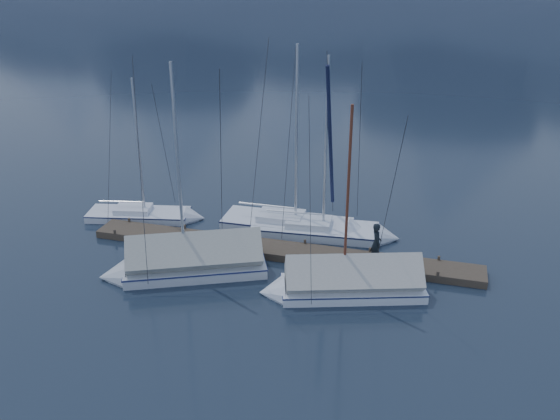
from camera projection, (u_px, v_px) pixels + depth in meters
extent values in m
plane|color=black|center=(268.00, 275.00, 25.29)|extent=(1000.00, 1000.00, 0.00)
cube|color=#382D23|center=(280.00, 251.00, 26.99)|extent=(18.00, 1.50, 0.34)
cube|color=black|center=(160.00, 239.00, 28.55)|extent=(3.00, 1.30, 0.30)
cube|color=black|center=(280.00, 255.00, 27.08)|extent=(3.00, 1.30, 0.30)
cube|color=black|center=(413.00, 272.00, 25.61)|extent=(3.00, 1.30, 0.30)
cylinder|color=#382D23|center=(129.00, 221.00, 29.49)|extent=(0.12, 0.12, 0.35)
cylinder|color=#382D23|center=(115.00, 233.00, 28.26)|extent=(0.12, 0.12, 0.35)
cylinder|color=#382D23|center=(185.00, 228.00, 28.76)|extent=(0.12, 0.12, 0.35)
cylinder|color=#382D23|center=(173.00, 241.00, 27.53)|extent=(0.12, 0.12, 0.35)
cylinder|color=#382D23|center=(243.00, 236.00, 28.03)|extent=(0.12, 0.12, 0.35)
cylinder|color=#382D23|center=(233.00, 249.00, 26.79)|extent=(0.12, 0.12, 0.35)
cylinder|color=#382D23|center=(305.00, 243.00, 27.29)|extent=(0.12, 0.12, 0.35)
cylinder|color=#382D23|center=(298.00, 257.00, 26.06)|extent=(0.12, 0.12, 0.35)
cylinder|color=#382D23|center=(370.00, 251.00, 26.56)|extent=(0.12, 0.12, 0.35)
cylinder|color=#382D23|center=(366.00, 266.00, 25.32)|extent=(0.12, 0.12, 0.35)
cylinder|color=#382D23|center=(439.00, 260.00, 25.83)|extent=(0.12, 0.12, 0.35)
cylinder|color=#382D23|center=(438.00, 275.00, 24.59)|extent=(0.12, 0.12, 0.35)
cube|color=silver|center=(139.00, 216.00, 30.67)|extent=(5.39, 2.73, 0.57)
cube|color=silver|center=(139.00, 221.00, 30.77)|extent=(4.48, 1.82, 0.26)
cube|color=#161C43|center=(138.00, 212.00, 30.57)|extent=(5.45, 2.76, 0.05)
cone|color=silver|center=(195.00, 218.00, 30.49)|extent=(1.26, 1.81, 1.65)
cube|color=silver|center=(133.00, 209.00, 30.52)|extent=(2.01, 1.55, 0.26)
cylinder|color=#B2B7BF|center=(139.00, 148.00, 29.16)|extent=(0.10, 0.10, 6.87)
cylinder|color=#B2B7BF|center=(121.00, 202.00, 30.40)|extent=(2.28, 0.55, 0.08)
cylinder|color=#26262B|center=(164.00, 148.00, 29.08)|extent=(0.55, 2.54, 6.88)
cube|color=silver|center=(287.00, 226.00, 29.54)|extent=(6.42, 2.23, 0.70)
cube|color=silver|center=(287.00, 232.00, 29.67)|extent=(5.44, 1.26, 0.32)
cube|color=#171B45|center=(287.00, 220.00, 29.42)|extent=(6.48, 2.25, 0.06)
cone|color=silver|center=(361.00, 234.00, 28.69)|extent=(1.20, 2.06, 2.04)
cube|color=silver|center=(281.00, 216.00, 29.41)|extent=(2.26, 1.52, 0.32)
cylinder|color=#B2B7BF|center=(296.00, 137.00, 27.60)|extent=(0.13, 0.13, 8.51)
cylinder|color=#B2B7BF|center=(266.00, 206.00, 29.39)|extent=(2.87, 0.14, 0.10)
cylinder|color=#26262B|center=(330.00, 140.00, 27.23)|extent=(0.08, 3.22, 8.52)
cube|color=silver|center=(315.00, 232.00, 28.94)|extent=(6.25, 2.52, 0.67)
cube|color=silver|center=(315.00, 237.00, 29.06)|extent=(5.27, 1.53, 0.31)
cube|color=#151C41|center=(315.00, 226.00, 28.83)|extent=(6.32, 2.54, 0.06)
cone|color=silver|center=(388.00, 238.00, 28.33)|extent=(1.27, 2.04, 1.96)
cube|color=silver|center=(309.00, 222.00, 28.80)|extent=(2.25, 1.59, 0.31)
cylinder|color=#B2B7BF|center=(326.00, 146.00, 27.10)|extent=(0.12, 0.12, 8.15)
cylinder|color=#B2B7BF|center=(294.00, 212.00, 28.74)|extent=(2.75, 0.31, 0.09)
cylinder|color=#26262B|center=(359.00, 148.00, 26.84)|extent=(0.27, 3.07, 8.16)
cube|color=white|center=(352.00, 290.00, 23.94)|extent=(6.03, 3.66, 0.61)
cube|color=white|center=(352.00, 296.00, 24.05)|extent=(4.94, 2.53, 0.28)
cube|color=#19214B|center=(352.00, 285.00, 23.84)|extent=(6.09, 3.69, 0.06)
cone|color=white|center=(272.00, 292.00, 23.82)|extent=(1.55, 2.15, 1.94)
cylinder|color=#592819|center=(348.00, 200.00, 22.34)|extent=(0.11, 0.11, 7.34)
cylinder|color=#592819|center=(376.00, 272.00, 23.64)|extent=(2.46, 0.86, 0.08)
cylinder|color=#26262B|center=(310.00, 201.00, 22.29)|extent=(0.89, 2.73, 7.34)
cube|color=#ABAAA0|center=(353.00, 276.00, 23.68)|extent=(5.77, 3.60, 2.05)
cube|color=silver|center=(196.00, 270.00, 25.45)|extent=(6.29, 4.39, 0.70)
cube|color=silver|center=(196.00, 276.00, 25.57)|extent=(5.08, 3.15, 0.32)
cube|color=navy|center=(195.00, 264.00, 25.33)|extent=(6.35, 4.43, 0.06)
cone|color=silver|center=(113.00, 276.00, 24.96)|extent=(1.91, 2.34, 2.04)
cylinder|color=#B2B7BF|center=(178.00, 170.00, 23.54)|extent=(0.13, 0.13, 8.49)
cylinder|color=#B2B7BF|center=(219.00, 248.00, 25.20)|extent=(2.47, 1.19, 0.10)
cylinder|color=#26262B|center=(140.00, 172.00, 23.33)|extent=(1.26, 2.74, 8.50)
cube|color=#9C9D92|center=(195.00, 254.00, 25.14)|extent=(6.03, 4.30, 2.16)
imported|color=black|center=(376.00, 243.00, 25.36)|extent=(0.64, 0.77, 1.80)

